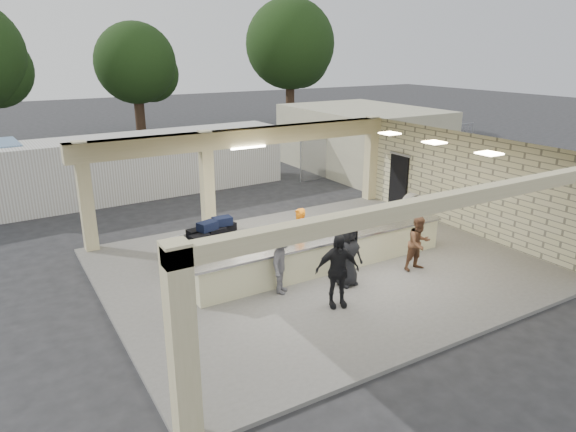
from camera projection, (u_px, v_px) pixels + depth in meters
ground at (319, 268)px, 15.15m from camera, size 120.00×120.00×0.00m
pavilion at (313, 217)px, 15.38m from camera, size 12.01×10.00×3.55m
baggage_counter at (329, 255)px, 14.56m from camera, size 8.20×0.58×0.98m
luggage_cart at (213, 241)px, 14.91m from camera, size 2.56×1.83×1.37m
drum_fan at (412, 206)px, 18.93m from camera, size 0.93×0.51×1.02m
baggage_handler at (299, 237)px, 14.88m from camera, size 0.42×0.67×1.73m
passenger_a at (419, 243)px, 14.57m from camera, size 0.79×0.37×1.60m
passenger_b at (337, 271)px, 12.46m from camera, size 1.17×0.73×1.88m
passenger_c at (283, 262)px, 13.15m from camera, size 1.08×1.07×1.75m
passenger_d at (348, 254)px, 13.60m from camera, size 0.88×0.42×1.75m
car_white_a at (328, 150)px, 29.40m from camera, size 4.91×3.69×1.27m
car_white_b at (363, 142)px, 31.55m from camera, size 4.51×2.27×1.36m
car_dark at (265, 145)px, 30.56m from camera, size 4.36×3.23×1.38m
container_white at (149, 164)px, 22.60m from camera, size 12.30×2.92×2.65m
fence at (395, 149)px, 27.52m from camera, size 12.06×0.06×2.03m
tree_mid at (140, 66)px, 36.10m from camera, size 6.00×5.60×8.00m
tree_right at (293, 48)px, 40.72m from camera, size 7.20×7.00×10.00m
adjacent_building at (362, 138)px, 27.44m from camera, size 6.00×8.00×3.20m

